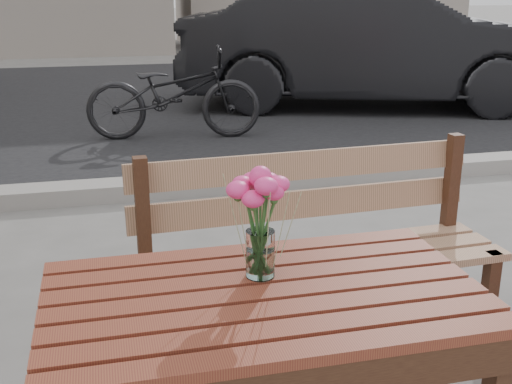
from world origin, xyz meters
TOP-DOWN VIEW (x-y plane):
  - street at (0.00, 5.06)m, footprint 30.00×8.12m
  - main_table at (-0.22, -0.02)m, footprint 1.15×0.67m
  - main_bench at (0.18, 0.76)m, footprint 1.45×0.50m
  - main_vase at (-0.21, 0.08)m, footprint 0.17×0.17m
  - parked_car at (2.65, 5.96)m, footprint 4.90×2.94m
  - bicycle at (0.08, 4.78)m, footprint 1.76×0.80m

SIDE VIEW (x-z plane):
  - street at x=0.00m, z-range -0.03..0.09m
  - bicycle at x=0.08m, z-range 0.00..0.89m
  - main_bench at x=0.18m, z-range 0.09..0.99m
  - main_table at x=-0.22m, z-range 0.24..0.94m
  - parked_car at x=2.65m, z-range 0.00..1.52m
  - main_vase at x=-0.21m, z-range 0.74..1.05m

